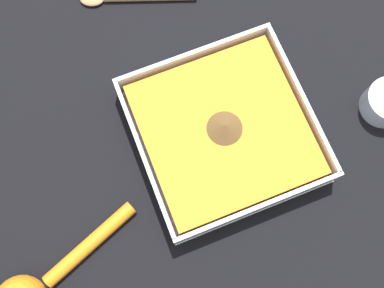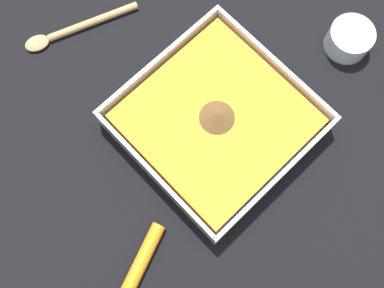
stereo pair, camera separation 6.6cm
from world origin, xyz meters
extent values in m
plane|color=black|center=(0.00, 0.00, 0.00)|extent=(4.00, 4.00, 0.00)
cube|color=silver|center=(-0.01, 0.00, 0.00)|extent=(0.25, 0.25, 0.01)
cube|color=silver|center=(-0.01, 0.12, 0.03)|extent=(0.25, 0.01, 0.04)
cube|color=silver|center=(-0.01, -0.12, 0.03)|extent=(0.25, 0.01, 0.04)
cube|color=silver|center=(0.11, 0.00, 0.03)|extent=(0.01, 0.24, 0.04)
cube|color=silver|center=(-0.14, 0.00, 0.03)|extent=(0.01, 0.24, 0.04)
cube|color=orange|center=(-0.01, 0.00, 0.02)|extent=(0.23, 0.23, 0.03)
cone|color=brown|center=(-0.01, 0.00, 0.05)|extent=(0.05, 0.05, 0.02)
cylinder|color=orange|center=(-0.25, -0.08, 0.01)|extent=(0.15, 0.07, 0.02)
camera|label=1|loc=(-0.13, -0.16, 0.66)|focal=42.00mm
camera|label=2|loc=(-0.18, -0.12, 0.66)|focal=42.00mm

